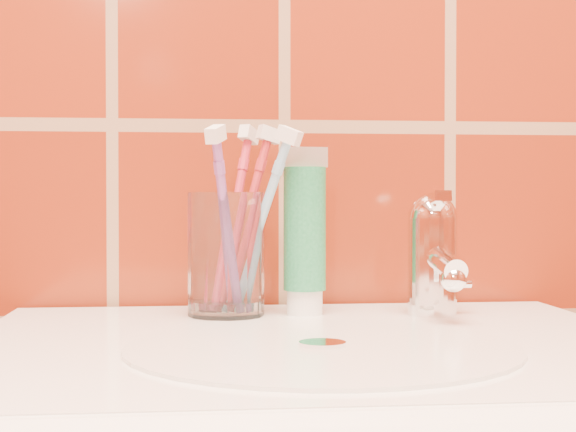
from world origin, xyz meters
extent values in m
cylinder|color=silver|center=(0.00, 0.91, 0.85)|extent=(0.30, 0.30, 0.00)
cylinder|color=white|center=(0.00, 0.91, 0.85)|extent=(0.04, 0.04, 0.00)
cylinder|color=white|center=(-0.07, 1.11, 0.91)|extent=(0.09, 0.09, 0.12)
cylinder|color=white|center=(0.01, 1.11, 0.86)|extent=(0.04, 0.04, 0.02)
cylinder|color=#1B7345|center=(0.01, 1.11, 0.93)|extent=(0.04, 0.04, 0.12)
cube|color=beige|center=(0.01, 1.11, 1.00)|extent=(0.05, 0.01, 0.02)
cylinder|color=white|center=(0.14, 1.09, 0.90)|extent=(0.05, 0.05, 0.09)
sphere|color=white|center=(0.14, 1.09, 0.94)|extent=(0.05, 0.05, 0.05)
cylinder|color=white|center=(0.14, 1.06, 0.91)|extent=(0.02, 0.09, 0.03)
cube|color=white|center=(0.14, 1.08, 0.96)|extent=(0.02, 0.06, 0.01)
camera|label=1|loc=(-0.09, 0.25, 0.97)|focal=55.00mm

